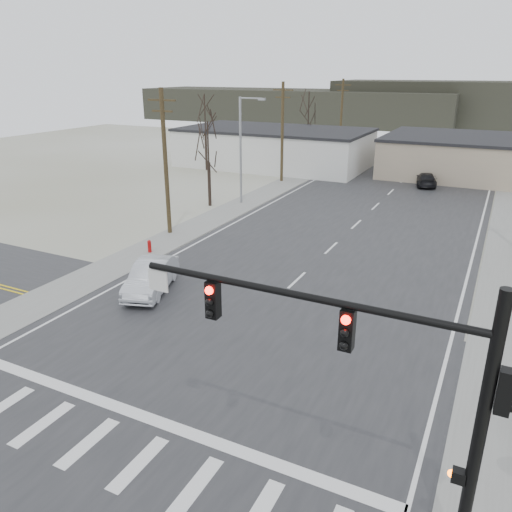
% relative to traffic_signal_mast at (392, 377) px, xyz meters
% --- Properties ---
extents(ground, '(140.00, 140.00, 0.00)m').
position_rel_traffic_signal_mast_xyz_m(ground, '(-7.89, 6.20, -4.67)').
color(ground, silver).
rests_on(ground, ground).
extents(main_road, '(18.00, 110.00, 0.05)m').
position_rel_traffic_signal_mast_xyz_m(main_road, '(-7.89, 21.20, -4.65)').
color(main_road, '#27272A').
rests_on(main_road, ground).
extents(cross_road, '(90.00, 10.00, 0.04)m').
position_rel_traffic_signal_mast_xyz_m(cross_road, '(-7.89, 6.20, -4.65)').
color(cross_road, '#27272A').
rests_on(cross_road, ground).
extents(sidewalk_left, '(3.00, 90.00, 0.06)m').
position_rel_traffic_signal_mast_xyz_m(sidewalk_left, '(-18.49, 26.20, -4.64)').
color(sidewalk_left, gray).
rests_on(sidewalk_left, ground).
extents(sidewalk_right, '(3.00, 90.00, 0.06)m').
position_rel_traffic_signal_mast_xyz_m(sidewalk_right, '(2.71, 26.20, -4.64)').
color(sidewalk_right, gray).
rests_on(sidewalk_right, ground).
extents(traffic_signal_mast, '(8.95, 0.43, 7.20)m').
position_rel_traffic_signal_mast_xyz_m(traffic_signal_mast, '(0.00, 0.00, 0.00)').
color(traffic_signal_mast, black).
rests_on(traffic_signal_mast, ground).
extents(fire_hydrant, '(0.24, 0.24, 0.87)m').
position_rel_traffic_signal_mast_xyz_m(fire_hydrant, '(-18.09, 14.20, -4.22)').
color(fire_hydrant, '#A50C0C').
rests_on(fire_hydrant, ground).
extents(building_left_far, '(22.30, 12.30, 4.50)m').
position_rel_traffic_signal_mast_xyz_m(building_left_far, '(-23.89, 46.20, -2.42)').
color(building_left_far, silver).
rests_on(building_left_far, ground).
extents(building_right_far, '(26.30, 14.30, 4.30)m').
position_rel_traffic_signal_mast_xyz_m(building_right_far, '(2.11, 50.20, -2.52)').
color(building_right_far, tan).
rests_on(building_right_far, ground).
extents(upole_left_b, '(2.20, 0.30, 10.00)m').
position_rel_traffic_signal_mast_xyz_m(upole_left_b, '(-19.39, 18.20, 0.55)').
color(upole_left_b, '#453720').
rests_on(upole_left_b, ground).
extents(upole_left_c, '(2.20, 0.30, 10.00)m').
position_rel_traffic_signal_mast_xyz_m(upole_left_c, '(-19.39, 38.20, 0.55)').
color(upole_left_c, '#453720').
rests_on(upole_left_c, ground).
extents(upole_left_d, '(2.20, 0.30, 10.00)m').
position_rel_traffic_signal_mast_xyz_m(upole_left_d, '(-19.39, 58.20, 0.55)').
color(upole_left_d, '#453720').
rests_on(upole_left_d, ground).
extents(streetlight_main, '(2.40, 0.25, 9.00)m').
position_rel_traffic_signal_mast_xyz_m(streetlight_main, '(-18.69, 28.20, 0.41)').
color(streetlight_main, gray).
rests_on(streetlight_main, ground).
extents(tree_left_near, '(3.30, 3.30, 7.35)m').
position_rel_traffic_signal_mast_xyz_m(tree_left_near, '(-20.89, 26.20, 0.55)').
color(tree_left_near, '#2F221D').
rests_on(tree_left_near, ground).
extents(tree_left_far, '(3.96, 3.96, 8.82)m').
position_rel_traffic_signal_mast_xyz_m(tree_left_far, '(-21.89, 52.20, 1.61)').
color(tree_left_far, '#2F221D').
rests_on(tree_left_far, ground).
extents(tree_left_mid, '(3.96, 3.96, 8.82)m').
position_rel_traffic_signal_mast_xyz_m(tree_left_mid, '(-29.89, 40.20, 1.61)').
color(tree_left_mid, '#2F221D').
rests_on(tree_left_mid, ground).
extents(hill_left, '(70.00, 18.00, 7.00)m').
position_rel_traffic_signal_mast_xyz_m(hill_left, '(-42.89, 98.20, -1.17)').
color(hill_left, '#333026').
rests_on(hill_left, ground).
extents(sedan_crossing, '(3.19, 5.15, 1.60)m').
position_rel_traffic_signal_mast_xyz_m(sedan_crossing, '(-14.26, 9.44, -3.83)').
color(sedan_crossing, '#B3B7BF').
rests_on(sedan_crossing, main_road).
extents(car_far_a, '(2.82, 4.84, 1.32)m').
position_rel_traffic_signal_mast_xyz_m(car_far_a, '(-5.36, 42.57, -3.97)').
color(car_far_a, black).
rests_on(car_far_a, main_road).
extents(car_far_b, '(1.70, 3.64, 1.21)m').
position_rel_traffic_signal_mast_xyz_m(car_far_b, '(-15.06, 66.02, -4.02)').
color(car_far_b, black).
rests_on(car_far_b, main_road).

